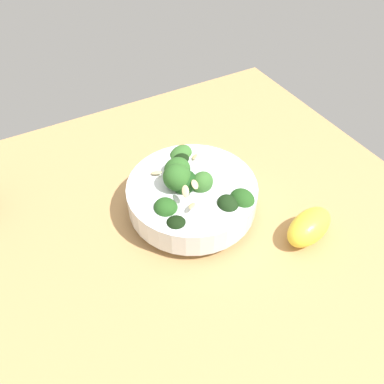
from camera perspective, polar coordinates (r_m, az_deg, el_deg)
The scene contains 3 objects.
ground_plane at distance 59.91cm, azimuth 0.96°, elevation -6.06°, with size 71.83×71.83×4.01cm, color tan.
bowl_of_broccoli at distance 57.53cm, azimuth -0.09°, elevation -0.13°, with size 19.30×19.30×9.71cm.
lemon_wedge at distance 57.74cm, azimuth 16.89°, elevation -4.93°, with size 8.34×4.54×4.36cm, color yellow.
Camera 1 is at (-32.13, 18.88, 44.90)cm, focal length 36.16 mm.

